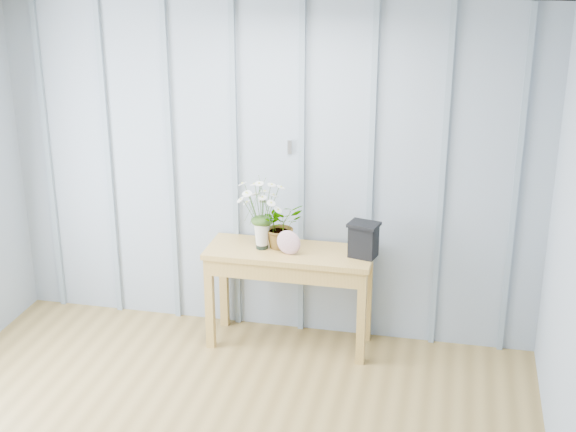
% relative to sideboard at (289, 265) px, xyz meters
% --- Properties ---
extents(room_shell, '(4.00, 4.50, 2.50)m').
position_rel_sideboard_xyz_m(room_shell, '(-0.21, -1.08, 1.35)').
color(room_shell, '#8E9BAB').
rests_on(room_shell, ground).
extents(sideboard, '(1.20, 0.45, 0.75)m').
position_rel_sideboard_xyz_m(sideboard, '(0.00, 0.00, 0.00)').
color(sideboard, '#AC853E').
rests_on(sideboard, ground).
extents(daisy_vase, '(0.38, 0.29, 0.54)m').
position_rel_sideboard_xyz_m(daisy_vase, '(-0.20, -0.01, 0.45)').
color(daisy_vase, black).
rests_on(daisy_vase, sideboard).
extents(spider_plant, '(0.40, 0.39, 0.33)m').
position_rel_sideboard_xyz_m(spider_plant, '(-0.08, 0.06, 0.28)').
color(spider_plant, '#1F3C11').
rests_on(spider_plant, sideboard).
extents(felt_disc_vessel, '(0.19, 0.08, 0.18)m').
position_rel_sideboard_xyz_m(felt_disc_vessel, '(0.01, -0.08, 0.21)').
color(felt_disc_vessel, '#884260').
rests_on(felt_disc_vessel, sideboard).
extents(carved_box, '(0.24, 0.21, 0.25)m').
position_rel_sideboard_xyz_m(carved_box, '(0.53, -0.00, 0.24)').
color(carved_box, black).
rests_on(carved_box, sideboard).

